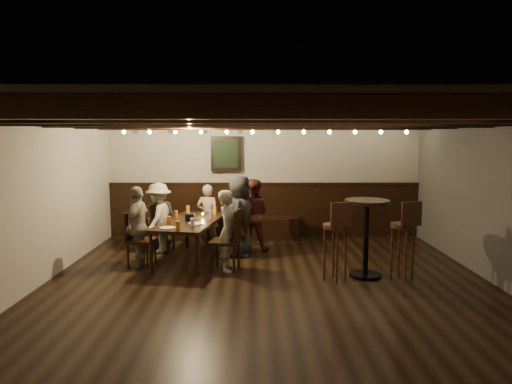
{
  "coord_description": "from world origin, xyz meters",
  "views": [
    {
      "loc": [
        -0.19,
        -6.05,
        2.12
      ],
      "look_at": [
        -0.18,
        1.3,
        1.21
      ],
      "focal_mm": 32.0,
      "sensor_mm": 36.0,
      "label": 1
    }
  ],
  "objects_px": {
    "person_right_near": "(240,216)",
    "person_bench_right": "(252,215)",
    "person_right_far": "(228,231)",
    "chair_right_near": "(238,241)",
    "bar_stool_right": "(403,250)",
    "person_left_near": "(159,218)",
    "chair_left_far": "(141,249)",
    "bar_stool_left": "(335,251)",
    "chair_left_near": "(161,238)",
    "person_left_far": "(138,226)",
    "dining_table": "(191,224)",
    "high_top_table": "(367,226)",
    "person_bench_left": "(160,215)",
    "chair_right_far": "(227,252)",
    "person_bench_centre": "(208,215)"
  },
  "relations": [
    {
      "from": "person_bench_centre",
      "to": "person_bench_right",
      "type": "bearing_deg",
      "value": 170.54
    },
    {
      "from": "person_bench_centre",
      "to": "bar_stool_left",
      "type": "bearing_deg",
      "value": 143.99
    },
    {
      "from": "person_left_near",
      "to": "high_top_table",
      "type": "relative_size",
      "value": 1.09
    },
    {
      "from": "dining_table",
      "to": "chair_left_near",
      "type": "xyz_separation_m",
      "value": [
        -0.63,
        0.56,
        -0.37
      ]
    },
    {
      "from": "person_right_far",
      "to": "bar_stool_left",
      "type": "xyz_separation_m",
      "value": [
        1.6,
        -0.53,
        -0.2
      ]
    },
    {
      "from": "chair_left_far",
      "to": "bar_stool_left",
      "type": "relative_size",
      "value": 0.75
    },
    {
      "from": "chair_left_far",
      "to": "high_top_table",
      "type": "xyz_separation_m",
      "value": [
        3.54,
        -0.57,
        0.5
      ]
    },
    {
      "from": "chair_right_near",
      "to": "person_right_far",
      "type": "height_order",
      "value": "person_right_far"
    },
    {
      "from": "chair_right_far",
      "to": "person_left_far",
      "type": "relative_size",
      "value": 0.74
    },
    {
      "from": "person_right_near",
      "to": "dining_table",
      "type": "bearing_deg",
      "value": 120.96
    },
    {
      "from": "dining_table",
      "to": "person_left_near",
      "type": "relative_size",
      "value": 1.54
    },
    {
      "from": "person_bench_left",
      "to": "person_bench_right",
      "type": "height_order",
      "value": "person_bench_right"
    },
    {
      "from": "person_right_near",
      "to": "person_bench_right",
      "type": "bearing_deg",
      "value": -18.43
    },
    {
      "from": "dining_table",
      "to": "chair_right_near",
      "type": "relative_size",
      "value": 2.28
    },
    {
      "from": "person_right_near",
      "to": "person_right_far",
      "type": "height_order",
      "value": "person_right_near"
    },
    {
      "from": "person_bench_left",
      "to": "dining_table",
      "type": "bearing_deg",
      "value": 135.0
    },
    {
      "from": "person_bench_centre",
      "to": "bar_stool_right",
      "type": "height_order",
      "value": "person_bench_centre"
    },
    {
      "from": "bar_stool_right",
      "to": "person_left_near",
      "type": "bearing_deg",
      "value": 138.79
    },
    {
      "from": "dining_table",
      "to": "person_right_near",
      "type": "bearing_deg",
      "value": 30.96
    },
    {
      "from": "dining_table",
      "to": "bar_stool_right",
      "type": "xyz_separation_m",
      "value": [
        3.26,
        -1.05,
        -0.2
      ]
    },
    {
      "from": "dining_table",
      "to": "chair_right_near",
      "type": "xyz_separation_m",
      "value": [
        0.78,
        0.32,
        -0.38
      ]
    },
    {
      "from": "person_bench_right",
      "to": "person_left_far",
      "type": "xyz_separation_m",
      "value": [
        -1.85,
        -1.05,
        -0.01
      ]
    },
    {
      "from": "chair_right_near",
      "to": "person_bench_centre",
      "type": "bearing_deg",
      "value": 50.12
    },
    {
      "from": "chair_left_far",
      "to": "bar_stool_left",
      "type": "bearing_deg",
      "value": 85.38
    },
    {
      "from": "person_left_near",
      "to": "chair_right_near",
      "type": "bearing_deg",
      "value": 90.0
    },
    {
      "from": "person_left_far",
      "to": "person_right_near",
      "type": "distance_m",
      "value": 1.75
    },
    {
      "from": "person_right_far",
      "to": "chair_right_near",
      "type": "bearing_deg",
      "value": 2.03
    },
    {
      "from": "chair_left_near",
      "to": "person_left_far",
      "type": "relative_size",
      "value": 0.67
    },
    {
      "from": "high_top_table",
      "to": "person_bench_centre",
      "type": "bearing_deg",
      "value": 143.29
    },
    {
      "from": "chair_left_near",
      "to": "bar_stool_right",
      "type": "relative_size",
      "value": 0.74
    },
    {
      "from": "dining_table",
      "to": "chair_left_far",
      "type": "relative_size",
      "value": 2.21
    },
    {
      "from": "chair_right_near",
      "to": "bar_stool_left",
      "type": "distance_m",
      "value": 2.06
    },
    {
      "from": "dining_table",
      "to": "chair_left_far",
      "type": "distance_m",
      "value": 0.92
    },
    {
      "from": "person_bench_centre",
      "to": "high_top_table",
      "type": "height_order",
      "value": "person_bench_centre"
    },
    {
      "from": "bar_stool_left",
      "to": "bar_stool_right",
      "type": "bearing_deg",
      "value": -13.57
    },
    {
      "from": "person_bench_right",
      "to": "person_left_near",
      "type": "height_order",
      "value": "person_bench_right"
    },
    {
      "from": "person_bench_left",
      "to": "person_left_far",
      "type": "relative_size",
      "value": 0.91
    },
    {
      "from": "chair_right_far",
      "to": "person_bench_centre",
      "type": "xyz_separation_m",
      "value": [
        -0.46,
        1.6,
        0.3
      ]
    },
    {
      "from": "person_bench_centre",
      "to": "person_left_near",
      "type": "bearing_deg",
      "value": 38.66
    },
    {
      "from": "person_bench_right",
      "to": "bar_stool_right",
      "type": "bearing_deg",
      "value": 150.9
    },
    {
      "from": "high_top_table",
      "to": "bar_stool_right",
      "type": "bearing_deg",
      "value": -17.29
    },
    {
      "from": "person_bench_right",
      "to": "bar_stool_right",
      "type": "distance_m",
      "value": 2.86
    },
    {
      "from": "chair_left_near",
      "to": "chair_right_far",
      "type": "bearing_deg",
      "value": 57.97
    },
    {
      "from": "chair_left_far",
      "to": "chair_right_far",
      "type": "height_order",
      "value": "chair_right_far"
    },
    {
      "from": "chair_left_far",
      "to": "chair_right_near",
      "type": "distance_m",
      "value": 1.7
    },
    {
      "from": "person_right_far",
      "to": "bar_stool_right",
      "type": "height_order",
      "value": "person_right_far"
    },
    {
      "from": "chair_left_far",
      "to": "person_left_near",
      "type": "distance_m",
      "value": 0.97
    },
    {
      "from": "person_bench_left",
      "to": "bar_stool_right",
      "type": "xyz_separation_m",
      "value": [
        4.0,
        -2.08,
        -0.16
      ]
    },
    {
      "from": "dining_table",
      "to": "chair_right_far",
      "type": "height_order",
      "value": "chair_right_far"
    },
    {
      "from": "chair_right_far",
      "to": "bar_stool_right",
      "type": "xyz_separation_m",
      "value": [
        2.63,
        -0.48,
        0.15
      ]
    }
  ]
}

